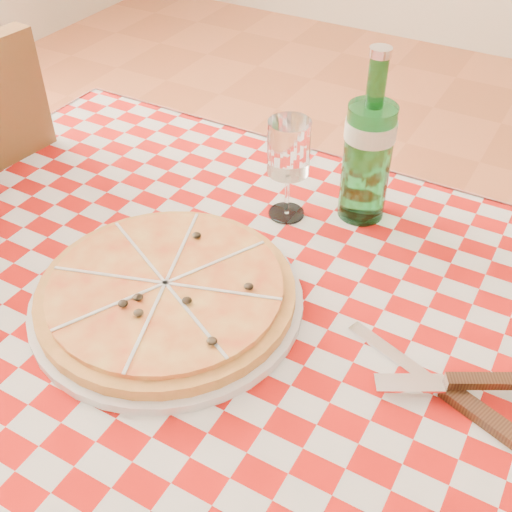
{
  "coord_description": "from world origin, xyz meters",
  "views": [
    {
      "loc": [
        0.31,
        -0.53,
        1.39
      ],
      "look_at": [
        -0.02,
        0.06,
        0.82
      ],
      "focal_mm": 45.0,
      "sensor_mm": 36.0,
      "label": 1
    }
  ],
  "objects_px": {
    "pizza_plate": "(166,291)",
    "water_bottle": "(370,138)",
    "dining_table": "(248,366)",
    "wine_glass": "(288,170)"
  },
  "relations": [
    {
      "from": "pizza_plate",
      "to": "water_bottle",
      "type": "distance_m",
      "value": 0.38
    },
    {
      "from": "dining_table",
      "to": "water_bottle",
      "type": "relative_size",
      "value": 4.26
    },
    {
      "from": "pizza_plate",
      "to": "water_bottle",
      "type": "xyz_separation_m",
      "value": [
        0.15,
        0.33,
        0.12
      ]
    },
    {
      "from": "pizza_plate",
      "to": "wine_glass",
      "type": "relative_size",
      "value": 2.23
    },
    {
      "from": "pizza_plate",
      "to": "wine_glass",
      "type": "height_order",
      "value": "wine_glass"
    },
    {
      "from": "pizza_plate",
      "to": "water_bottle",
      "type": "height_order",
      "value": "water_bottle"
    },
    {
      "from": "dining_table",
      "to": "wine_glass",
      "type": "height_order",
      "value": "wine_glass"
    },
    {
      "from": "dining_table",
      "to": "pizza_plate",
      "type": "height_order",
      "value": "pizza_plate"
    },
    {
      "from": "water_bottle",
      "to": "wine_glass",
      "type": "bearing_deg",
      "value": -149.13
    },
    {
      "from": "dining_table",
      "to": "wine_glass",
      "type": "relative_size",
      "value": 7.07
    }
  ]
}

